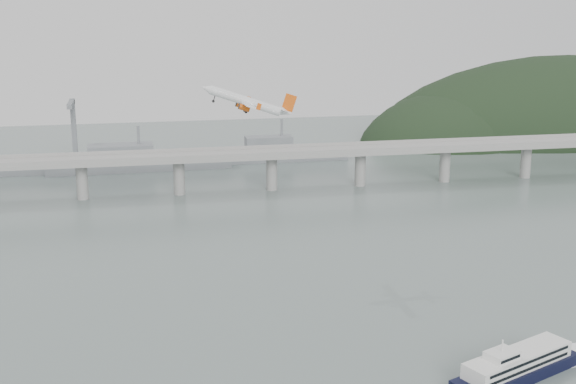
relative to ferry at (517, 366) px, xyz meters
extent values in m
plane|color=slate|center=(-48.81, 23.64, -3.61)|extent=(900.00, 900.00, 0.00)
cube|color=gray|center=(-48.81, 223.64, 16.39)|extent=(800.00, 22.00, 2.20)
cube|color=gray|center=(-48.81, 213.14, 18.39)|extent=(800.00, 0.60, 1.80)
cube|color=gray|center=(-48.81, 234.14, 18.39)|extent=(800.00, 0.60, 1.80)
cylinder|color=gray|center=(-128.81, 223.64, 5.89)|extent=(6.00, 6.00, 21.00)
cylinder|color=gray|center=(-78.81, 223.64, 5.89)|extent=(6.00, 6.00, 21.00)
cylinder|color=gray|center=(-28.81, 223.64, 5.89)|extent=(6.00, 6.00, 21.00)
cylinder|color=gray|center=(21.19, 223.64, 5.89)|extent=(6.00, 6.00, 21.00)
cylinder|color=gray|center=(71.19, 223.64, 5.89)|extent=(6.00, 6.00, 21.00)
cylinder|color=gray|center=(121.19, 223.64, 5.89)|extent=(6.00, 6.00, 21.00)
ellipsoid|color=black|center=(221.19, 353.64, -21.61)|extent=(320.00, 150.00, 156.00)
ellipsoid|color=black|center=(126.19, 343.64, -15.61)|extent=(140.00, 110.00, 96.00)
cube|color=slate|center=(-98.81, 288.64, 0.39)|extent=(110.55, 21.43, 8.00)
cube|color=slate|center=(-109.81, 288.64, 8.39)|extent=(39.01, 16.73, 8.00)
cylinder|color=slate|center=(-98.81, 288.64, 16.39)|extent=(1.60, 1.60, 14.00)
cube|color=slate|center=(-8.81, 298.64, 0.39)|extent=(85.00, 13.60, 8.00)
cube|color=slate|center=(-17.31, 298.64, 8.39)|extent=(29.75, 11.90, 8.00)
cylinder|color=slate|center=(-8.81, 298.64, 16.39)|extent=(1.60, 1.60, 14.00)
cube|color=slate|center=(-138.81, 323.64, 16.39)|extent=(3.00, 3.00, 40.00)
cube|color=slate|center=(-138.81, 313.64, 34.39)|extent=(3.00, 28.00, 3.00)
cube|color=black|center=(0.00, 0.00, -1.90)|extent=(43.36, 26.36, 3.42)
cube|color=silver|center=(0.00, 0.00, 1.95)|extent=(36.39, 22.08, 4.28)
cube|color=black|center=(1.71, -3.97, 3.07)|extent=(29.92, 12.99, 0.86)
cube|color=black|center=(1.71, -3.97, 1.01)|extent=(29.92, 12.99, 0.86)
cube|color=black|center=(-1.71, 3.97, 3.07)|extent=(29.92, 12.99, 0.86)
cube|color=black|center=(-1.71, 3.97, 1.01)|extent=(29.92, 12.99, 0.86)
cube|color=silver|center=(-6.29, -2.71, 5.21)|extent=(10.23, 8.89, 2.22)
cube|color=black|center=(-5.09, -5.50, 5.21)|extent=(7.11, 3.14, 0.86)
cylinder|color=silver|center=(-6.29, -2.71, 7.94)|extent=(0.56, 0.56, 3.42)
ellipsoid|color=white|center=(22.01, 9.48, -3.57)|extent=(27.51, 21.07, 0.17)
cylinder|color=silver|center=(-61.99, 87.69, 63.59)|extent=(25.04, 5.76, 11.19)
cone|color=silver|center=(-75.58, 88.36, 68.21)|extent=(4.74, 3.62, 4.27)
cone|color=silver|center=(-47.83, 87.02, 59.25)|extent=(5.29, 3.31, 4.56)
cube|color=silver|center=(-61.43, 87.62, 62.45)|extent=(5.34, 30.70, 3.25)
cube|color=silver|center=(-48.48, 87.08, 60.13)|extent=(3.14, 10.90, 1.67)
cube|color=#D7520E|center=(-46.67, 87.15, 62.65)|extent=(5.72, 0.72, 6.84)
cylinder|color=#D7520E|center=(-62.95, 92.57, 61.45)|extent=(4.42, 2.46, 3.20)
cylinder|color=black|center=(-64.74, 92.65, 62.06)|extent=(1.08, 2.11, 2.06)
cube|color=silver|center=(-62.66, 92.60, 62.30)|extent=(2.48, 0.37, 1.75)
cylinder|color=#D7520E|center=(-63.28, 82.70, 61.94)|extent=(4.42, 2.46, 3.20)
cylinder|color=black|center=(-65.06, 82.79, 62.55)|extent=(1.08, 2.11, 2.06)
cube|color=silver|center=(-62.98, 82.74, 62.79)|extent=(2.48, 0.37, 1.75)
cylinder|color=black|center=(-61.88, 89.89, 60.81)|extent=(1.01, 0.42, 2.16)
cylinder|color=black|center=(-62.20, 89.85, 59.87)|extent=(1.27, 0.44, 1.27)
cylinder|color=black|center=(-62.03, 85.23, 61.04)|extent=(1.01, 0.42, 2.16)
cylinder|color=black|center=(-62.35, 85.19, 60.10)|extent=(1.27, 0.44, 1.27)
cylinder|color=black|center=(-73.00, 88.11, 64.68)|extent=(1.01, 0.42, 2.16)
cylinder|color=black|center=(-73.32, 88.07, 63.74)|extent=(1.27, 0.44, 1.27)
cube|color=#D7520E|center=(-58.89, 102.81, 62.14)|extent=(2.06, 0.33, 2.51)
cube|color=#D7520E|center=(-59.88, 72.33, 63.65)|extent=(2.06, 0.33, 2.51)
camera|label=1|loc=(-100.13, -177.63, 99.06)|focal=48.00mm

